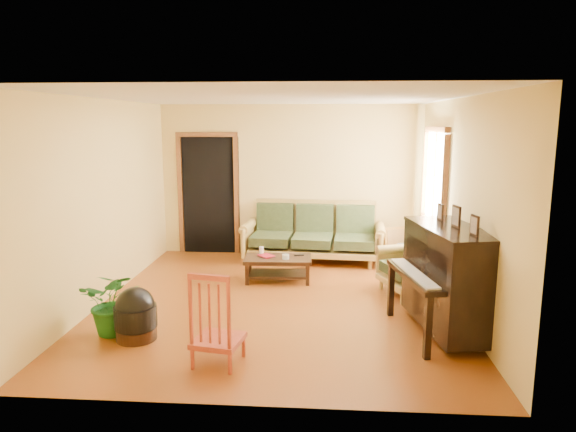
# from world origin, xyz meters

# --- Properties ---
(floor) EXTENTS (5.00, 5.00, 0.00)m
(floor) POSITION_xyz_m (0.00, 0.00, 0.00)
(floor) COLOR #652D0D
(floor) RESTS_ON ground
(doorway) EXTENTS (1.08, 0.16, 2.05)m
(doorway) POSITION_xyz_m (-1.45, 2.48, 1.02)
(doorway) COLOR black
(doorway) RESTS_ON floor
(window) EXTENTS (0.12, 1.36, 1.46)m
(window) POSITION_xyz_m (2.21, 1.30, 1.50)
(window) COLOR white
(window) RESTS_ON right_wall
(sofa) EXTENTS (2.36, 1.13, 0.98)m
(sofa) POSITION_xyz_m (0.41, 2.01, 0.49)
(sofa) COLOR #A3803B
(sofa) RESTS_ON floor
(coffee_table) EXTENTS (1.00, 0.58, 0.35)m
(coffee_table) POSITION_xyz_m (-0.08, 0.89, 0.18)
(coffee_table) COLOR black
(coffee_table) RESTS_ON floor
(armchair) EXTENTS (1.10, 1.12, 0.89)m
(armchair) POSITION_xyz_m (1.80, 0.44, 0.44)
(armchair) COLOR #A3803B
(armchair) RESTS_ON floor
(piano) EXTENTS (1.04, 1.48, 1.20)m
(piano) POSITION_xyz_m (1.95, -0.87, 0.60)
(piano) COLOR black
(piano) RESTS_ON floor
(footstool) EXTENTS (0.50, 0.50, 0.43)m
(footstool) POSITION_xyz_m (-1.41, -1.27, 0.21)
(footstool) COLOR black
(footstool) RESTS_ON floor
(red_chair) EXTENTS (0.52, 0.55, 0.94)m
(red_chair) POSITION_xyz_m (-0.41, -1.76, 0.47)
(red_chair) COLOR maroon
(red_chair) RESTS_ON floor
(leaning_frame) EXTENTS (0.41, 0.23, 0.54)m
(leaning_frame) POSITION_xyz_m (1.83, 2.40, 0.27)
(leaning_frame) COLOR gold
(leaning_frame) RESTS_ON floor
(ceramic_crock) EXTENTS (0.21, 0.21, 0.25)m
(ceramic_crock) POSITION_xyz_m (1.94, 2.28, 0.13)
(ceramic_crock) COLOR #33419A
(ceramic_crock) RESTS_ON floor
(potted_plant) EXTENTS (0.68, 0.60, 0.73)m
(potted_plant) POSITION_xyz_m (-1.70, -1.14, 0.36)
(potted_plant) COLOR #185619
(potted_plant) RESTS_ON floor
(book) EXTENTS (0.28, 0.28, 0.02)m
(book) POSITION_xyz_m (-0.31, 0.86, 0.36)
(book) COLOR maroon
(book) RESTS_ON coffee_table
(candle) EXTENTS (0.09, 0.09, 0.12)m
(candle) POSITION_xyz_m (-0.34, 1.05, 0.41)
(candle) COLOR white
(candle) RESTS_ON coffee_table
(glass_jar) EXTENTS (0.13, 0.13, 0.07)m
(glass_jar) POSITION_xyz_m (0.04, 0.81, 0.39)
(glass_jar) COLOR white
(glass_jar) RESTS_ON coffee_table
(remote) EXTENTS (0.15, 0.08, 0.01)m
(remote) POSITION_xyz_m (0.23, 1.00, 0.36)
(remote) COLOR black
(remote) RESTS_ON coffee_table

